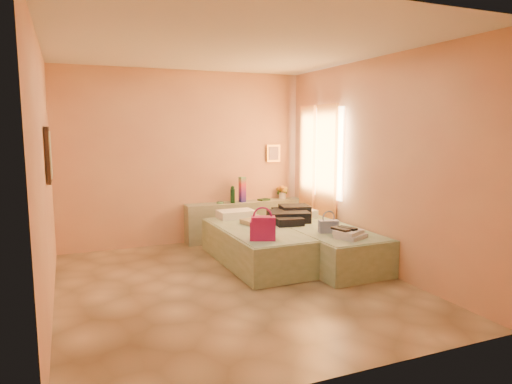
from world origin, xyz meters
TOP-DOWN VIEW (x-y plane):
  - ground at (0.00, 0.00)m, footprint 4.50×4.50m
  - room_walls at (0.21, 0.57)m, footprint 4.02×4.51m
  - headboard_ledge at (0.98, 2.10)m, footprint 2.05×0.30m
  - bed_left at (0.60, 0.74)m, footprint 0.94×2.02m
  - bed_right at (1.50, 0.40)m, footprint 0.94×2.02m
  - water_bottle at (0.73, 2.03)m, footprint 0.10×0.10m
  - rainbow_box at (0.91, 2.07)m, footprint 0.11×0.11m
  - small_dish at (0.52, 2.07)m, footprint 0.12×0.12m
  - green_book at (1.31, 2.08)m, footprint 0.22×0.18m
  - flower_vase at (1.69, 2.14)m, footprint 0.28×0.28m
  - magenta_handbag at (0.43, 0.10)m, footprint 0.36×0.28m
  - khaki_garment at (0.72, 1.02)m, footprint 0.45×0.39m
  - clothes_pile at (1.29, 0.98)m, footprint 0.72×0.72m
  - blue_handbag at (1.39, 0.12)m, footprint 0.28×0.18m
  - towel_stack at (1.50, -0.25)m, footprint 0.44×0.42m
  - sandal_pair at (1.44, -0.20)m, footprint 0.25×0.29m

SIDE VIEW (x-z plane):
  - ground at x=0.00m, z-range 0.00..0.00m
  - bed_left at x=0.60m, z-range 0.00..0.50m
  - bed_right at x=1.50m, z-range 0.00..0.50m
  - headboard_ledge at x=0.98m, z-range 0.00..0.65m
  - khaki_garment at x=0.72m, z-range 0.50..0.57m
  - towel_stack at x=1.50m, z-range 0.50..0.60m
  - blue_handbag at x=1.39m, z-range 0.50..0.67m
  - clothes_pile at x=1.29m, z-range 0.50..0.70m
  - sandal_pair at x=1.44m, z-range 0.60..0.63m
  - magenta_handbag at x=0.43m, z-range 0.50..0.80m
  - small_dish at x=0.52m, z-range 0.65..0.68m
  - green_book at x=1.31m, z-range 0.65..0.68m
  - water_bottle at x=0.73m, z-range 0.65..0.92m
  - flower_vase at x=1.69m, z-range 0.65..0.93m
  - rainbow_box at x=0.91m, z-range 0.65..1.07m
  - room_walls at x=0.21m, z-range 0.38..3.19m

